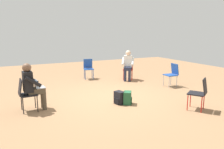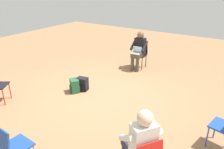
{
  "view_description": "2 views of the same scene",
  "coord_description": "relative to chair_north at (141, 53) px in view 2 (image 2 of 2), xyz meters",
  "views": [
    {
      "loc": [
        -5.87,
        2.86,
        2.01
      ],
      "look_at": [
        -0.14,
        0.03,
        0.74
      ],
      "focal_mm": 35.0,
      "sensor_mm": 36.0,
      "label": 1
    },
    {
      "loc": [
        2.87,
        -3.94,
        2.74
      ],
      "look_at": [
        0.07,
        0.36,
        0.53
      ],
      "focal_mm": 35.0,
      "sensor_mm": 36.0,
      "label": 2
    }
  ],
  "objects": [
    {
      "name": "person_in_white",
      "position": [
        2.03,
        -4.17,
        0.2
      ],
      "size": [
        0.63,
        0.63,
        1.24
      ],
      "rotation": [
        0.0,
        0.0,
        0.97
      ],
      "color": "#23283D",
      "rests_on": "ground"
    },
    {
      "name": "chair_north",
      "position": [
        0.0,
        0.0,
        0.0
      ],
      "size": [
        0.42,
        0.45,
        0.85
      ],
      "rotation": [
        0.0,
        0.0,
        -3.1
      ],
      "color": "black",
      "rests_on": "ground"
    },
    {
      "name": "backpack_near_laptop_user",
      "position": [
        -0.64,
        -2.6,
        -0.34
      ],
      "size": [
        0.34,
        0.33,
        0.36
      ],
      "rotation": [
        0.0,
        0.0,
        5.66
      ],
      "color": "#235B38",
      "rests_on": "ground"
    },
    {
      "name": "person_with_laptop",
      "position": [
        0.01,
        -0.17,
        0.2
      ],
      "size": [
        0.51,
        0.53,
        1.24
      ],
      "rotation": [
        0.0,
        0.0,
        -3.1
      ],
      "color": "#4C4233",
      "rests_on": "ground"
    },
    {
      "name": "chair_south",
      "position": [
        0.38,
        -5.09,
        0.0
      ],
      "size": [
        0.42,
        0.46,
        0.85
      ],
      "rotation": [
        0.0,
        0.0,
        -0.06
      ],
      "color": "#1E4799",
      "rests_on": "ground"
    },
    {
      "name": "ground_plane",
      "position": [
        0.15,
        -2.47,
        -0.5
      ],
      "size": [
        16.31,
        16.31,
        0.0
      ],
      "primitive_type": "plane",
      "color": "#99704C"
    },
    {
      "name": "backpack_by_empty_chair",
      "position": [
        -0.53,
        -2.41,
        -0.34
      ],
      "size": [
        0.32,
        0.29,
        0.36
      ],
      "rotation": [
        0.0,
        0.0,
        3.37
      ],
      "color": "black",
      "rests_on": "ground"
    }
  ]
}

